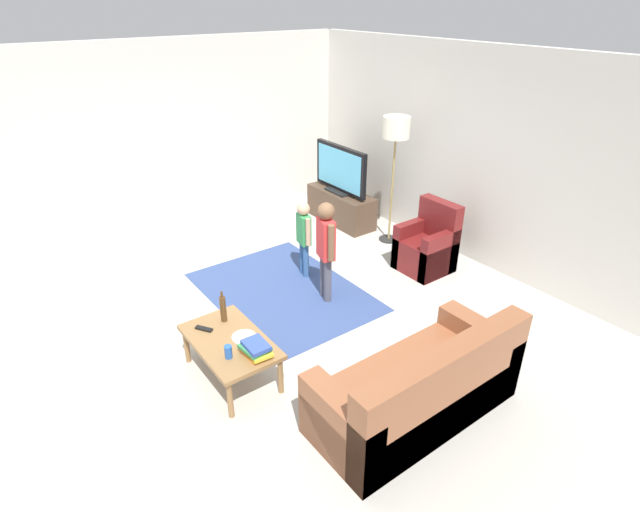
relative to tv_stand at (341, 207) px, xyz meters
name	(u,v)px	position (x,y,z in m)	size (l,w,h in m)	color
ground	(276,324)	(1.75, -2.30, -0.24)	(7.80, 7.80, 0.00)	#B2ADA3
wall_back	(471,156)	(1.75, 0.70, 1.11)	(6.00, 0.12, 2.70)	silver
wall_left	(158,143)	(-1.25, -2.30, 1.11)	(0.12, 6.00, 2.70)	silver
area_rug	(283,291)	(1.24, -1.87, -0.24)	(2.20, 1.60, 0.01)	#33477A
tv_stand	(341,207)	(0.00, 0.00, 0.00)	(1.20, 0.44, 0.50)	#4C3828
tv	(341,170)	(0.00, -0.02, 0.60)	(1.10, 0.28, 0.71)	black
couch	(422,392)	(3.64, -2.04, 0.05)	(0.80, 1.80, 0.86)	brown
armchair	(428,248)	(1.85, -0.04, 0.05)	(0.60, 0.60, 0.90)	maroon
floor_lamp	(396,134)	(0.94, 0.15, 1.30)	(0.36, 0.36, 1.78)	#262626
child_near_tv	(304,232)	(1.05, -1.42, 0.35)	(0.33, 0.16, 0.99)	#33598C
child_center	(326,243)	(1.65, -1.54, 0.48)	(0.39, 0.21, 1.20)	#4C4C59
coffee_table	(230,344)	(2.23, -3.07, 0.13)	(1.00, 0.60, 0.42)	olive
book_stack	(256,349)	(2.55, -2.97, 0.24)	(0.29, 0.23, 0.12)	orange
bottle	(223,309)	(1.93, -2.97, 0.31)	(0.06, 0.06, 0.32)	#4C3319
tv_remote	(204,329)	(1.95, -3.19, 0.19)	(0.17, 0.05, 0.02)	black
soda_can	(228,352)	(2.45, -3.19, 0.24)	(0.07, 0.07, 0.12)	#2659B2
plate	(244,337)	(2.28, -2.95, 0.18)	(0.22, 0.22, 0.02)	white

